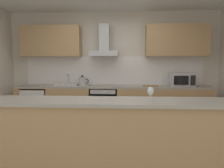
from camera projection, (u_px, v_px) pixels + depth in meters
name	position (u px, v px, depth m)	size (l,w,h in m)	color
ground	(107.00, 154.00, 3.57)	(5.87, 4.90, 0.02)	gray
wall_back	(113.00, 68.00, 5.45)	(5.87, 0.12, 2.60)	silver
backsplash_tile	(113.00, 71.00, 5.38)	(4.14, 0.02, 0.66)	white
counter_back	(113.00, 106.00, 5.15)	(4.28, 0.60, 0.90)	tan
counter_island	(117.00, 138.00, 2.84)	(3.27, 0.64, 0.96)	tan
upper_cabinets	(113.00, 41.00, 5.16)	(4.23, 0.32, 0.70)	tan
oven	(104.00, 105.00, 5.13)	(0.60, 0.62, 0.80)	slate
refrigerator	(37.00, 106.00, 5.22)	(0.58, 0.60, 0.85)	white
microwave	(182.00, 80.00, 4.95)	(0.50, 0.38, 0.30)	#B7BABC
sink	(67.00, 84.00, 5.15)	(0.50, 0.40, 0.26)	silver
kettle	(82.00, 81.00, 5.08)	(0.29, 0.15, 0.24)	#B7BABC
range_hood	(104.00, 46.00, 5.14)	(0.62, 0.45, 0.72)	#B7BABC
wine_glass	(151.00, 92.00, 2.65)	(0.08, 0.08, 0.18)	silver
chopping_board	(151.00, 86.00, 5.01)	(0.34, 0.22, 0.02)	#9E7247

